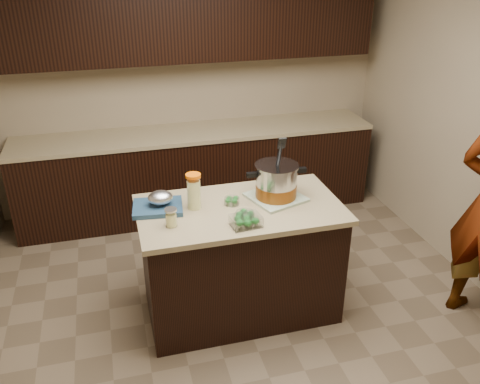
% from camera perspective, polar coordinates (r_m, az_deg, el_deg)
% --- Properties ---
extents(ground_plane, '(4.00, 4.00, 0.00)m').
position_cam_1_polar(ground_plane, '(4.12, -0.00, -12.85)').
color(ground_plane, brown).
rests_on(ground_plane, ground).
extents(room_shell, '(4.04, 4.04, 2.72)m').
position_cam_1_polar(room_shell, '(3.32, -0.00, 10.84)').
color(room_shell, tan).
rests_on(room_shell, ground).
extents(back_cabinets, '(3.60, 0.63, 2.33)m').
position_cam_1_polar(back_cabinets, '(5.17, -5.08, 7.44)').
color(back_cabinets, black).
rests_on(back_cabinets, ground).
extents(island, '(1.46, 0.81, 0.90)m').
position_cam_1_polar(island, '(3.85, -0.00, -7.61)').
color(island, black).
rests_on(island, ground).
extents(dish_towel, '(0.45, 0.45, 0.02)m').
position_cam_1_polar(dish_towel, '(3.74, 4.04, -0.59)').
color(dish_towel, '#698D5F').
rests_on(dish_towel, island).
extents(stock_pot, '(0.45, 0.33, 0.45)m').
position_cam_1_polar(stock_pot, '(3.69, 4.10, 1.01)').
color(stock_pot, '#B7B7BC').
rests_on(stock_pot, dish_towel).
extents(lemonade_pitcher, '(0.12, 0.12, 0.26)m').
position_cam_1_polar(lemonade_pitcher, '(3.57, -5.20, -0.07)').
color(lemonade_pitcher, '#E5E28C').
rests_on(lemonade_pitcher, island).
extents(mason_jar, '(0.10, 0.10, 0.14)m').
position_cam_1_polar(mason_jar, '(3.39, -7.74, -2.90)').
color(mason_jar, '#E5E28C').
rests_on(mason_jar, island).
extents(broccoli_tub_left, '(0.11, 0.11, 0.05)m').
position_cam_1_polar(broccoli_tub_left, '(3.65, -0.92, -1.04)').
color(broccoli_tub_left, silver).
rests_on(broccoli_tub_left, island).
extents(broccoli_tub_right, '(0.17, 0.17, 0.06)m').
position_cam_1_polar(broccoli_tub_right, '(3.44, 0.57, -2.74)').
color(broccoli_tub_right, silver).
rests_on(broccoli_tub_right, island).
extents(broccoli_tub_rect, '(0.21, 0.17, 0.07)m').
position_cam_1_polar(broccoli_tub_rect, '(3.37, 0.66, -3.32)').
color(broccoli_tub_rect, silver).
rests_on(broccoli_tub_rect, island).
extents(blue_tray, '(0.37, 0.31, 0.13)m').
position_cam_1_polar(blue_tray, '(3.61, -9.10, -1.30)').
color(blue_tray, navy).
rests_on(blue_tray, island).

